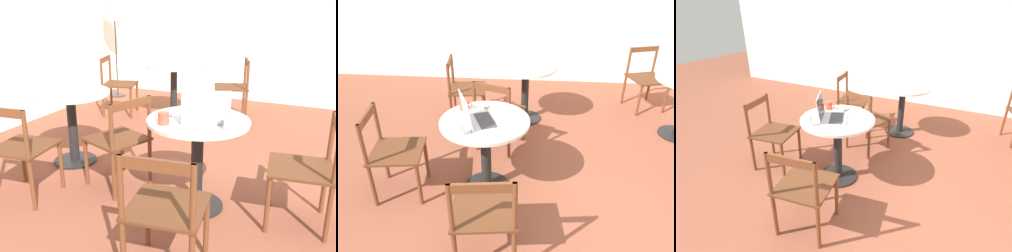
{
  "view_description": "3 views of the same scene",
  "coord_description": "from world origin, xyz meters",
  "views": [
    {
      "loc": [
        -2.96,
        -0.68,
        1.63
      ],
      "look_at": [
        -0.21,
        0.61,
        0.6
      ],
      "focal_mm": 40.0,
      "sensor_mm": 36.0,
      "label": 1
    },
    {
      "loc": [
        0.03,
        -2.24,
        2.12
      ],
      "look_at": [
        -0.21,
        0.36,
        0.65
      ],
      "focal_mm": 35.0,
      "sensor_mm": 36.0,
      "label": 2
    },
    {
      "loc": [
        0.84,
        -1.97,
        1.88
      ],
      "look_at": [
        -0.35,
        0.36,
        0.63
      ],
      "focal_mm": 28.0,
      "sensor_mm": 36.0,
      "label": 3
    }
  ],
  "objects": [
    {
      "name": "chair_far_front",
      "position": [
        -0.35,
        1.01,
        0.44
      ],
      "size": [
        0.59,
        0.59,
        0.85
      ],
      "color": "brown",
      "rests_on": "ground_plane"
    },
    {
      "name": "chair_near_front",
      "position": [
        -0.28,
        -0.55,
        0.44
      ],
      "size": [
        0.51,
        0.51,
        0.85
      ],
      "color": "brown",
      "rests_on": "ground_plane"
    },
    {
      "name": "drinking_glass",
      "position": [
        -0.54,
        -0.01,
        0.81
      ],
      "size": [
        0.07,
        0.07,
        0.11
      ],
      "color": "silver",
      "rests_on": "cafe_table_near"
    },
    {
      "name": "laptop",
      "position": [
        -0.44,
        0.2,
        0.81
      ],
      "size": [
        0.41,
        0.44,
        0.27
      ],
      "color": "#B7B7BC",
      "rests_on": "cafe_table_near"
    },
    {
      "name": "cafe_table_near",
      "position": [
        -0.39,
        0.27,
        0.56
      ],
      "size": [
        0.8,
        0.8,
        0.75
      ],
      "color": "black",
      "rests_on": "ground_plane"
    },
    {
      "name": "ground_plane",
      "position": [
        0.0,
        0.0,
        0.0
      ],
      "size": [
        16.0,
        16.0,
        0.0
      ],
      "primitive_type": "plane",
      "color": "brown"
    },
    {
      "name": "cafe_table_far",
      "position": [
        -0.08,
        1.75,
        0.56
      ],
      "size": [
        0.8,
        0.8,
        0.75
      ],
      "color": "black",
      "rests_on": "ground_plane"
    },
    {
      "name": "wall_side",
      "position": [
        3.23,
        0.0,
        1.35
      ],
      "size": [
        0.06,
        9.4,
        2.7
      ],
      "color": "white",
      "rests_on": "ground_plane"
    },
    {
      "name": "chair_far_left",
      "position": [
        -0.87,
        1.65,
        0.44
      ],
      "size": [
        0.51,
        0.51,
        0.85
      ],
      "color": "brown",
      "rests_on": "ground_plane"
    },
    {
      "name": "mouse",
      "position": [
        -0.41,
        0.53,
        0.77
      ],
      "size": [
        0.06,
        0.1,
        0.03
      ],
      "color": "#B7B7BC",
      "rests_on": "cafe_table_near"
    },
    {
      "name": "floor_lamp",
      "position": [
        2.53,
        2.87,
        1.35
      ],
      "size": [
        0.32,
        0.32,
        1.57
      ],
      "color": "#333333",
      "rests_on": "ground_plane"
    },
    {
      "name": "chair_mid_front",
      "position": [
        2.12,
        0.66,
        0.44
      ],
      "size": [
        0.58,
        0.58,
        0.85
      ],
      "color": "brown",
      "rests_on": "ground_plane"
    },
    {
      "name": "chair_mid_back",
      "position": [
        1.6,
        2.28,
        0.44
      ],
      "size": [
        0.57,
        0.57,
        0.85
      ],
      "color": "brown",
      "rests_on": "ground_plane"
    },
    {
      "name": "mug",
      "position": [
        -0.6,
        0.46,
        0.8
      ],
      "size": [
        0.12,
        0.08,
        0.09
      ],
      "color": "#C64C38",
      "rests_on": "cafe_table_near"
    },
    {
      "name": "chair_near_left",
      "position": [
        -1.23,
        0.15,
        0.44
      ],
      "size": [
        0.52,
        0.52,
        0.85
      ],
      "color": "brown",
      "rests_on": "ground_plane"
    },
    {
      "name": "cafe_table_mid",
      "position": [
        1.85,
        1.48,
        0.56
      ],
      "size": [
        0.8,
        0.8,
        0.75
      ],
      "color": "black",
      "rests_on": "ground_plane"
    }
  ]
}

